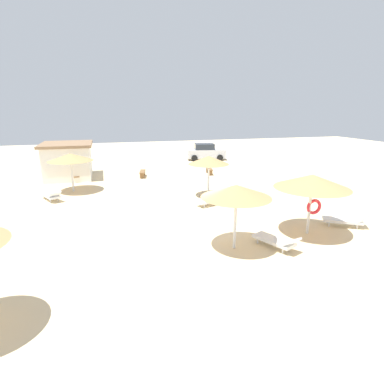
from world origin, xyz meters
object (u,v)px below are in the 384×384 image
parasol_3 (209,160)px  bench_0 (209,170)px  parasol_4 (70,157)px  parked_car (206,152)px  bench_1 (143,173)px  parasol_0 (236,191)px  lounger_0 (276,241)px  bench_2 (76,176)px  lounger_3 (213,200)px  parasol_1 (312,182)px  lounger_1 (346,220)px  lounger_4 (51,195)px  beach_cabana (68,160)px

parasol_3 → bench_0: (2.30, 6.56, -1.95)m
parasol_4 → parked_car: (12.62, 10.20, -1.47)m
bench_1 → parasol_0: bearing=-82.7°
lounger_0 → bench_2: bearing=119.8°
parasol_3 → parasol_4: size_ratio=0.89×
lounger_3 → lounger_0: bearing=-85.5°
parasol_0 → parasol_1: (3.72, 0.52, 0.02)m
lounger_1 → lounger_4: size_ratio=0.99×
parasol_3 → parasol_4: bearing=156.3°
parked_car → parasol_1: bearing=-95.7°
lounger_4 → bench_1: (6.11, 5.15, 0.03)m
parasol_0 → bench_0: parasol_0 is taller
bench_1 → bench_2: (-5.02, -0.06, 0.00)m
bench_1 → bench_2: bearing=-179.3°
lounger_4 → beach_cabana: 6.54m
parasol_0 → parasol_4: bearing=121.8°
parasol_0 → parked_car: 22.06m
parasol_4 → bench_2: 3.77m
bench_1 → beach_cabana: beach_cabana is taller
parasol_3 → parked_car: size_ratio=0.60×
parasol_0 → lounger_3: size_ratio=1.35×
parasol_3 → lounger_4: size_ratio=1.30×
bench_2 → parasol_1: bearing=-52.5°
parasol_0 → bench_0: 14.59m
bench_2 → lounger_0: bearing=-60.2°
bench_0 → parasol_3: bearing=-109.3°
lounger_1 → bench_0: 13.39m
parasol_4 → lounger_3: bearing=-34.1°
parasol_3 → lounger_4: 9.72m
parasol_1 → lounger_1: 3.03m
lounger_3 → lounger_1: bearing=-45.4°
lounger_3 → parasol_4: bearing=145.9°
parked_car → lounger_3: bearing=-106.7°
parasol_0 → bench_1: (-1.83, 14.32, -1.98)m
parasol_0 → beach_cabana: 17.31m
bench_0 → parked_car: 7.57m
lounger_0 → parked_car: parked_car is taller
parasol_0 → bench_1: size_ratio=1.75×
lounger_4 → parked_car: 18.28m
parasol_3 → parasol_4: parasol_3 is taller
lounger_4 → parked_car: (13.72, 12.06, 0.51)m
lounger_3 → bench_0: bearing=72.6°
bench_2 → beach_cabana: size_ratio=0.35×
lounger_0 → beach_cabana: size_ratio=0.46×
parasol_4 → bench_0: 11.12m
lounger_1 → beach_cabana: (-13.40, 14.84, 1.08)m
parasol_3 → beach_cabana: (-8.87, 8.19, -0.90)m
lounger_1 → bench_1: (-7.77, 13.56, 0.03)m
parasol_0 → parasol_3: parasol_0 is taller
lounger_1 → bench_2: lounger_1 is taller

